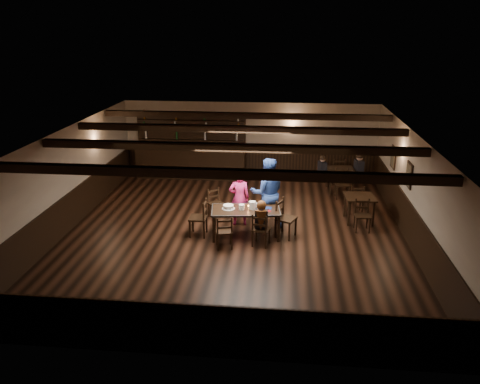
# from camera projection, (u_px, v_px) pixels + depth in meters

# --- Properties ---
(ground) EXTENTS (10.00, 10.00, 0.00)m
(ground) POSITION_uv_depth(u_px,v_px,m) (235.00, 233.00, 12.51)
(ground) COLOR black
(ground) RESTS_ON ground
(room_shell) EXTENTS (9.02, 10.02, 2.71)m
(room_shell) POSITION_uv_depth(u_px,v_px,m) (235.00, 170.00, 11.96)
(room_shell) COLOR beige
(room_shell) RESTS_ON ground
(dining_table) EXTENTS (1.86, 1.09, 0.75)m
(dining_table) POSITION_uv_depth(u_px,v_px,m) (246.00, 212.00, 12.11)
(dining_table) COLOR black
(dining_table) RESTS_ON ground
(chair_near_left) EXTENTS (0.48, 0.46, 0.86)m
(chair_near_left) POSITION_uv_depth(u_px,v_px,m) (224.00, 230.00, 11.47)
(chair_near_left) COLOR black
(chair_near_left) RESTS_ON ground
(chair_near_right) EXTENTS (0.49, 0.47, 0.87)m
(chair_near_right) POSITION_uv_depth(u_px,v_px,m) (260.00, 228.00, 11.58)
(chair_near_right) COLOR black
(chair_near_right) RESTS_ON ground
(chair_end_left) EXTENTS (0.44, 0.47, 0.99)m
(chair_end_left) POSITION_uv_depth(u_px,v_px,m) (201.00, 215.00, 12.17)
(chair_end_left) COLOR black
(chair_end_left) RESTS_ON ground
(chair_end_right) EXTENTS (0.60, 0.62, 1.01)m
(chair_end_right) POSITION_uv_depth(u_px,v_px,m) (283.00, 215.00, 12.14)
(chair_end_right) COLOR black
(chair_end_right) RESTS_ON ground
(chair_far_pushed) EXTENTS (0.54, 0.54, 0.84)m
(chair_far_pushed) POSITION_uv_depth(u_px,v_px,m) (215.00, 200.00, 13.41)
(chair_far_pushed) COLOR black
(chair_far_pushed) RESTS_ON ground
(woman_pink) EXTENTS (0.63, 0.47, 1.56)m
(woman_pink) POSITION_uv_depth(u_px,v_px,m) (239.00, 198.00, 12.78)
(woman_pink) COLOR #EC3889
(woman_pink) RESTS_ON ground
(man_blue) EXTENTS (1.05, 0.88, 1.94)m
(man_blue) POSITION_uv_depth(u_px,v_px,m) (267.00, 193.00, 12.62)
(man_blue) COLOR navy
(man_blue) RESTS_ON ground
(seated_person) EXTENTS (0.32, 0.47, 0.77)m
(seated_person) POSITION_uv_depth(u_px,v_px,m) (261.00, 216.00, 11.53)
(seated_person) COLOR black
(seated_person) RESTS_ON ground
(cake) EXTENTS (0.34, 0.34, 0.10)m
(cake) POSITION_uv_depth(u_px,v_px,m) (228.00, 207.00, 12.10)
(cake) COLOR white
(cake) RESTS_ON dining_table
(plate_stack_a) EXTENTS (0.15, 0.15, 0.14)m
(plate_stack_a) POSITION_uv_depth(u_px,v_px,m) (242.00, 207.00, 12.04)
(plate_stack_a) COLOR white
(plate_stack_a) RESTS_ON dining_table
(plate_stack_b) EXTENTS (0.18, 0.18, 0.21)m
(plate_stack_b) POSITION_uv_depth(u_px,v_px,m) (252.00, 205.00, 12.06)
(plate_stack_b) COLOR white
(plate_stack_b) RESTS_ON dining_table
(tea_light) EXTENTS (0.05, 0.05, 0.06)m
(tea_light) POSITION_uv_depth(u_px,v_px,m) (248.00, 206.00, 12.21)
(tea_light) COLOR #A5A8AD
(tea_light) RESTS_ON dining_table
(salt_shaker) EXTENTS (0.03, 0.03, 0.08)m
(salt_shaker) POSITION_uv_depth(u_px,v_px,m) (259.00, 209.00, 11.97)
(salt_shaker) COLOR silver
(salt_shaker) RESTS_ON dining_table
(pepper_shaker) EXTENTS (0.04, 0.04, 0.10)m
(pepper_shaker) POSITION_uv_depth(u_px,v_px,m) (262.00, 208.00, 12.04)
(pepper_shaker) COLOR #A5A8AD
(pepper_shaker) RESTS_ON dining_table
(drink_glass) EXTENTS (0.07, 0.07, 0.11)m
(drink_glass) POSITION_uv_depth(u_px,v_px,m) (256.00, 205.00, 12.21)
(drink_glass) COLOR silver
(drink_glass) RESTS_ON dining_table
(menu_red) EXTENTS (0.32, 0.27, 0.00)m
(menu_red) POSITION_uv_depth(u_px,v_px,m) (265.00, 211.00, 11.98)
(menu_red) COLOR maroon
(menu_red) RESTS_ON dining_table
(menu_blue) EXTENTS (0.33, 0.26, 0.00)m
(menu_blue) POSITION_uv_depth(u_px,v_px,m) (266.00, 208.00, 12.16)
(menu_blue) COLOR navy
(menu_blue) RESTS_ON dining_table
(bar_counter) EXTENTS (4.12, 0.70, 2.20)m
(bar_counter) POSITION_uv_depth(u_px,v_px,m) (191.00, 158.00, 16.88)
(bar_counter) COLOR black
(bar_counter) RESTS_ON ground
(back_table_a) EXTENTS (0.85, 0.85, 0.75)m
(back_table_a) POSITION_uv_depth(u_px,v_px,m) (360.00, 200.00, 13.03)
(back_table_a) COLOR black
(back_table_a) RESTS_ON ground
(back_table_b) EXTENTS (0.94, 0.94, 0.75)m
(back_table_b) POSITION_uv_depth(u_px,v_px,m) (340.00, 172.00, 15.47)
(back_table_b) COLOR black
(back_table_b) RESTS_ON ground
(bg_patron_left) EXTENTS (0.30, 0.38, 0.69)m
(bg_patron_left) POSITION_uv_depth(u_px,v_px,m) (322.00, 166.00, 15.58)
(bg_patron_left) COLOR black
(bg_patron_left) RESTS_ON ground
(bg_patron_right) EXTENTS (0.31, 0.42, 0.78)m
(bg_patron_right) POSITION_uv_depth(u_px,v_px,m) (359.00, 165.00, 15.50)
(bg_patron_right) COLOR black
(bg_patron_right) RESTS_ON ground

